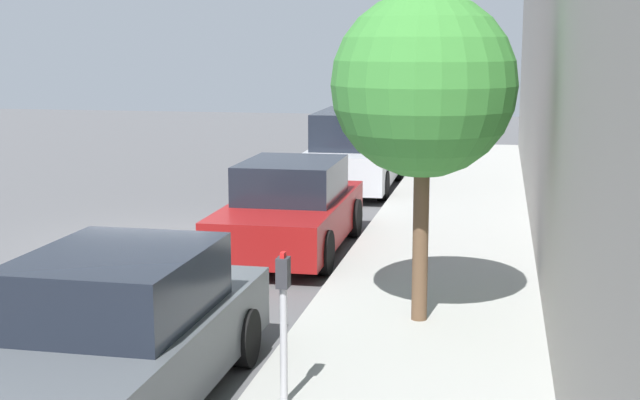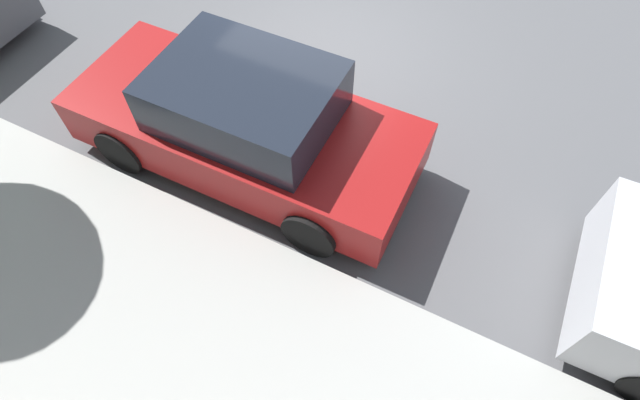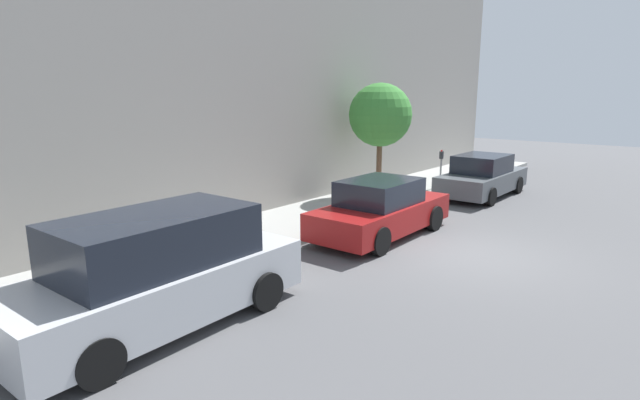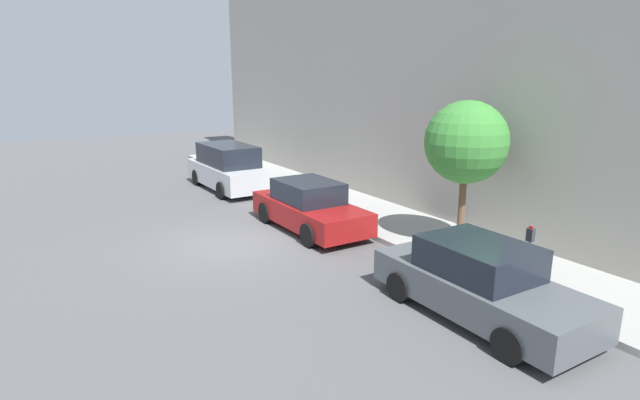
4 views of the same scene
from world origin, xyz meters
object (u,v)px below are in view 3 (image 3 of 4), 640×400
Objects in this scene: parked_sedan_second at (381,210)px; street_tree at (380,115)px; parking_meter_far at (72,255)px; parked_sedan_nearest at (482,177)px; parking_meter_near at (441,165)px; parked_minivan_third at (158,272)px.

parked_sedan_second is 1.15× the size of street_tree.
street_tree is at bearing -84.90° from parking_meter_far.
street_tree is (2.61, 2.94, 2.26)m from parked_sedan_nearest.
street_tree is at bearing 48.40° from parked_sedan_nearest.
parking_meter_far is (0.00, 14.05, 0.03)m from parking_meter_near.
parking_meter_near is (1.53, -13.41, 0.12)m from parked_minivan_third.
parking_meter_far is at bearing 78.36° from parked_sedan_second.
parked_sedan_second is 7.53m from parking_meter_far.
parked_sedan_second is 3.11× the size of parking_meter_near.
parked_sedan_second is at bearing 102.78° from parking_meter_near.
parked_sedan_nearest is at bearing -131.60° from street_tree.
parked_sedan_second is 0.91× the size of parked_minivan_third.
parking_meter_near is at bearing -109.40° from street_tree.
parking_meter_far is (1.53, 0.65, 0.15)m from parked_minivan_third.
parking_meter_far is 11.42m from street_tree.
parking_meter_near is at bearing -77.22° from parked_sedan_second.
parking_meter_near reaches higher than parked_sedan_second.
parking_meter_near is at bearing 3.45° from parked_sedan_nearest.
parked_minivan_third is at bearing 96.52° from parking_meter_near.
parked_minivan_third is 13.50m from parking_meter_near.
parked_sedan_nearest is 1.14× the size of street_tree.
street_tree is (2.53, -10.57, 2.06)m from parked_minivan_third.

